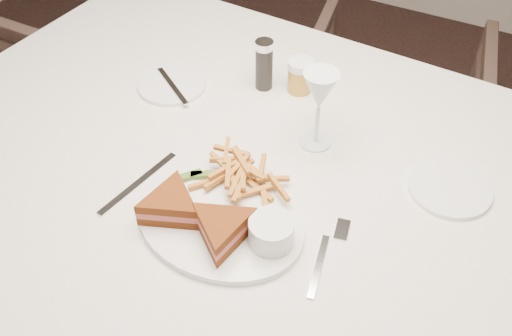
{
  "coord_description": "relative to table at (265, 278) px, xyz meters",
  "views": [
    {
      "loc": [
        0.12,
        -0.39,
        1.55
      ],
      "look_at": [
        -0.24,
        0.29,
        0.8
      ],
      "focal_mm": 40.0,
      "sensor_mm": 36.0,
      "label": 1
    }
  ],
  "objects": [
    {
      "name": "chair_far",
      "position": [
        0.04,
        0.88,
        -0.07
      ],
      "size": [
        0.69,
        0.66,
        0.62
      ],
      "primitive_type": "imported",
      "rotation": [
        0.0,
        0.0,
        3.32
      ],
      "color": "#412F28",
      "rests_on": "ground"
    },
    {
      "name": "table",
      "position": [
        0.0,
        0.0,
        0.0
      ],
      "size": [
        1.65,
        1.16,
        0.75
      ],
      "primitive_type": "cube",
      "rotation": [
        0.0,
        0.0,
        -0.06
      ],
      "color": "silver",
      "rests_on": "ground"
    },
    {
      "name": "table_setting",
      "position": [
        -0.01,
        -0.06,
        0.41
      ],
      "size": [
        0.82,
        0.63,
        0.18
      ],
      "color": "white",
      "rests_on": "table"
    }
  ]
}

